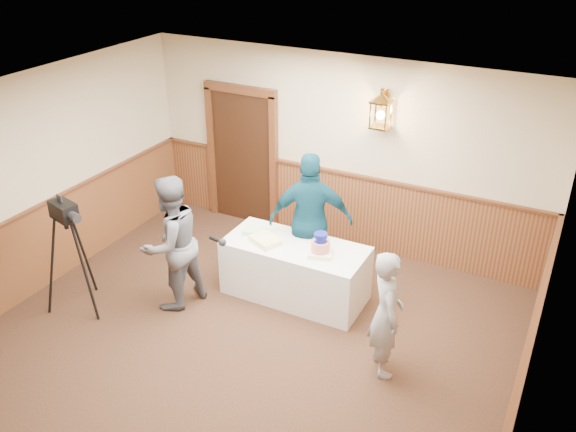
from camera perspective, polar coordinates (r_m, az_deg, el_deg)
name	(u,v)px	position (r m, az deg, el deg)	size (l,w,h in m)	color
ground	(208,384)	(6.77, -7.52, -15.30)	(7.00, 7.00, 0.00)	#321C13
room_shell	(219,240)	(6.20, -6.44, -2.21)	(6.02, 7.02, 2.81)	beige
display_table	(295,270)	(7.80, 0.68, -5.11)	(1.80, 0.80, 0.75)	white
tiered_cake	(320,246)	(7.35, 3.06, -2.87)	(0.36, 0.36, 0.29)	#F9E6B9
sheet_cake_yellow	(266,240)	(7.64, -2.11, -2.29)	(0.36, 0.27, 0.07)	#FFF398
sheet_cake_green	(255,231)	(7.86, -3.13, -1.42)	(0.27, 0.22, 0.06)	#B4E9A4
interviewer	(171,243)	(7.53, -10.87, -2.52)	(1.52, 0.99, 1.74)	#575961
baker	(386,314)	(6.52, 9.17, -9.02)	(0.54, 0.35, 1.47)	gray
assistant_p	(311,221)	(7.82, 2.15, -0.44)	(1.07, 0.45, 1.83)	#0E3E52
tv_camera_rig	(73,262)	(7.87, -19.44, -4.11)	(0.58, 0.54, 1.47)	black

